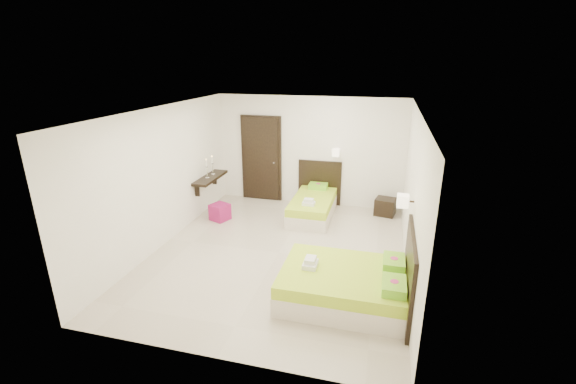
% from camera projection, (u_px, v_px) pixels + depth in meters
% --- Properties ---
extents(floor, '(5.50, 5.50, 0.00)m').
position_uv_depth(floor, '(279.00, 253.00, 7.13)').
color(floor, beige).
rests_on(floor, ground).
extents(bed_single, '(1.05, 1.74, 1.44)m').
position_uv_depth(bed_single, '(313.00, 204.00, 8.77)').
color(bed_single, beige).
rests_on(bed_single, ground).
extents(bed_double, '(1.85, 1.57, 1.52)m').
position_uv_depth(bed_double, '(349.00, 284.00, 5.65)').
color(bed_double, beige).
rests_on(bed_double, ground).
extents(nightstand, '(0.51, 0.47, 0.39)m').
position_uv_depth(nightstand, '(385.00, 207.00, 8.81)').
color(nightstand, black).
rests_on(nightstand, ground).
extents(ottoman, '(0.47, 0.47, 0.36)m').
position_uv_depth(ottoman, '(220.00, 212.00, 8.54)').
color(ottoman, '#8A124E').
rests_on(ottoman, ground).
extents(door, '(1.02, 0.15, 2.14)m').
position_uv_depth(door, '(261.00, 159.00, 9.54)').
color(door, black).
rests_on(door, ground).
extents(console_shelf, '(0.35, 1.20, 0.78)m').
position_uv_depth(console_shelf, '(210.00, 178.00, 8.82)').
color(console_shelf, black).
rests_on(console_shelf, ground).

